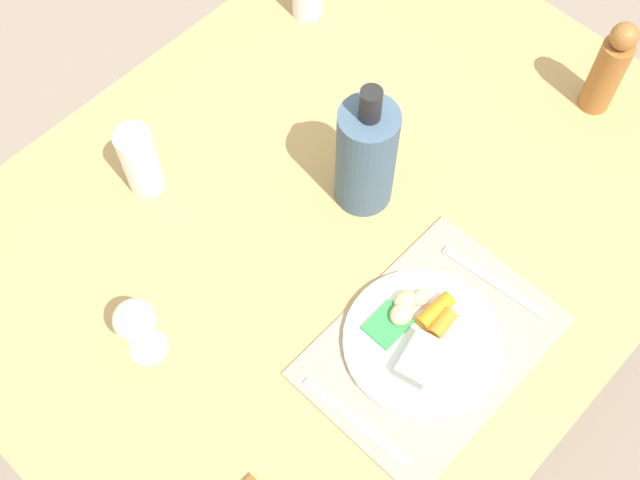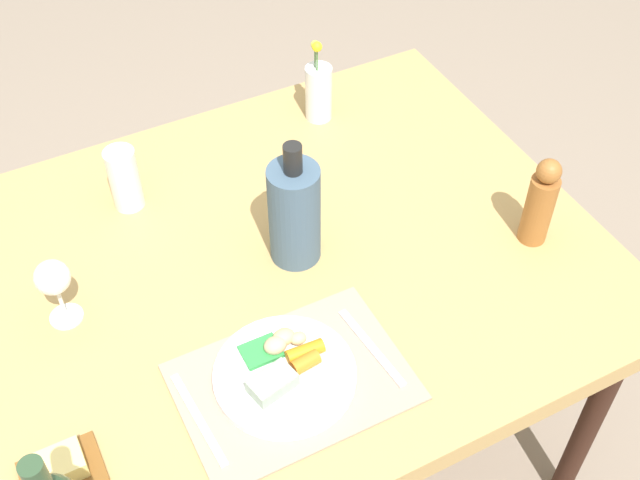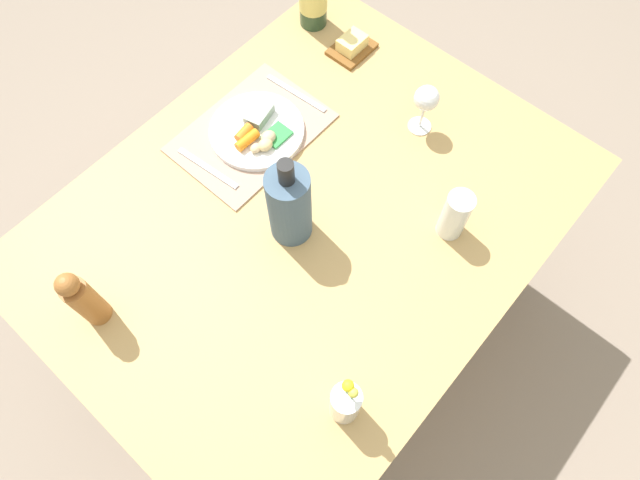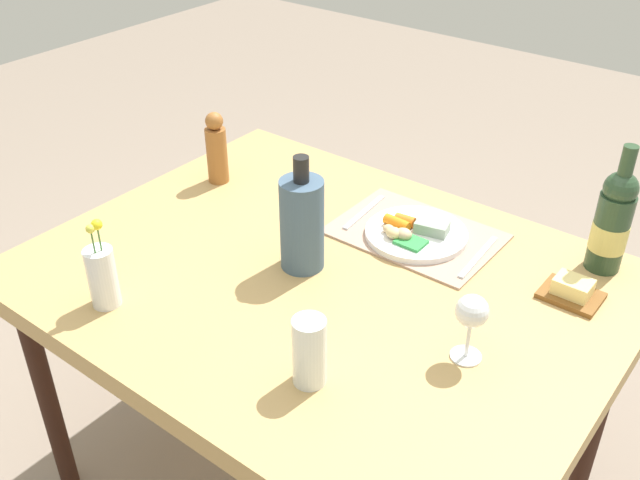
{
  "view_description": "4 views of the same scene",
  "coord_description": "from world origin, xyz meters",
  "px_view_note": "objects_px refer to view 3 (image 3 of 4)",
  "views": [
    {
      "loc": [
        -0.54,
        -0.47,
        1.98
      ],
      "look_at": [
        -0.08,
        -0.02,
        0.79
      ],
      "focal_mm": 44.81,
      "sensor_mm": 36.0,
      "label": 1
    },
    {
      "loc": [
        -0.41,
        -1.01,
        1.97
      ],
      "look_at": [
        0.08,
        -0.06,
        0.84
      ],
      "focal_mm": 45.38,
      "sensor_mm": 36.0,
      "label": 2
    },
    {
      "loc": [
        0.48,
        0.46,
        1.97
      ],
      "look_at": [
        0.05,
        0.09,
        0.79
      ],
      "focal_mm": 30.9,
      "sensor_mm": 36.0,
      "label": 3
    },
    {
      "loc": [
        -0.84,
        1.09,
        1.73
      ],
      "look_at": [
        0.01,
        -0.0,
        0.84
      ],
      "focal_mm": 40.67,
      "sensor_mm": 36.0,
      "label": 4
    }
  ],
  "objects_px": {
    "cooler_bottle": "(288,204)",
    "water_tumbler": "(454,217)",
    "pepper_mill": "(83,299)",
    "knife": "(208,168)",
    "wine_glass": "(426,100)",
    "fork": "(296,93)",
    "flower_vase": "(345,403)",
    "butter_dish": "(352,46)",
    "dining_table": "(308,223)",
    "dinner_plate": "(257,130)"
  },
  "relations": [
    {
      "from": "cooler_bottle",
      "to": "wine_glass",
      "type": "bearing_deg",
      "value": 173.32
    },
    {
      "from": "water_tumbler",
      "to": "butter_dish",
      "type": "bearing_deg",
      "value": -117.84
    },
    {
      "from": "wine_glass",
      "to": "flower_vase",
      "type": "bearing_deg",
      "value": 24.84
    },
    {
      "from": "knife",
      "to": "wine_glass",
      "type": "relative_size",
      "value": 1.33
    },
    {
      "from": "water_tumbler",
      "to": "pepper_mill",
      "type": "distance_m",
      "value": 0.86
    },
    {
      "from": "knife",
      "to": "pepper_mill",
      "type": "height_order",
      "value": "pepper_mill"
    },
    {
      "from": "cooler_bottle",
      "to": "pepper_mill",
      "type": "distance_m",
      "value": 0.49
    },
    {
      "from": "fork",
      "to": "knife",
      "type": "relative_size",
      "value": 1.03
    },
    {
      "from": "dining_table",
      "to": "knife",
      "type": "xyz_separation_m",
      "value": [
        0.08,
        -0.28,
        0.07
      ]
    },
    {
      "from": "wine_glass",
      "to": "dining_table",
      "type": "bearing_deg",
      "value": -7.28
    },
    {
      "from": "dinner_plate",
      "to": "knife",
      "type": "xyz_separation_m",
      "value": [
        0.17,
        -0.02,
        -0.01
      ]
    },
    {
      "from": "fork",
      "to": "flower_vase",
      "type": "distance_m",
      "value": 0.87
    },
    {
      "from": "cooler_bottle",
      "to": "wine_glass",
      "type": "xyz_separation_m",
      "value": [
        -0.46,
        0.05,
        -0.01
      ]
    },
    {
      "from": "flower_vase",
      "to": "cooler_bottle",
      "type": "bearing_deg",
      "value": -122.9
    },
    {
      "from": "dining_table",
      "to": "wine_glass",
      "type": "bearing_deg",
      "value": 172.72
    },
    {
      "from": "knife",
      "to": "dinner_plate",
      "type": "bearing_deg",
      "value": 168.25
    },
    {
      "from": "knife",
      "to": "flower_vase",
      "type": "bearing_deg",
      "value": 65.67
    },
    {
      "from": "pepper_mill",
      "to": "wine_glass",
      "type": "height_order",
      "value": "pepper_mill"
    },
    {
      "from": "fork",
      "to": "flower_vase",
      "type": "xyz_separation_m",
      "value": [
        0.57,
        0.65,
        0.07
      ]
    },
    {
      "from": "dining_table",
      "to": "wine_glass",
      "type": "distance_m",
      "value": 0.44
    },
    {
      "from": "butter_dish",
      "to": "pepper_mill",
      "type": "xyz_separation_m",
      "value": [
        1.01,
        0.08,
        0.08
      ]
    },
    {
      "from": "knife",
      "to": "wine_glass",
      "type": "xyz_separation_m",
      "value": [
        -0.48,
        0.33,
        0.1
      ]
    },
    {
      "from": "dining_table",
      "to": "dinner_plate",
      "type": "distance_m",
      "value": 0.29
    },
    {
      "from": "dining_table",
      "to": "fork",
      "type": "xyz_separation_m",
      "value": [
        -0.26,
        -0.28,
        0.07
      ]
    },
    {
      "from": "flower_vase",
      "to": "knife",
      "type": "bearing_deg",
      "value": -109.16
    },
    {
      "from": "fork",
      "to": "cooler_bottle",
      "type": "relative_size",
      "value": 0.72
    },
    {
      "from": "fork",
      "to": "pepper_mill",
      "type": "relative_size",
      "value": 0.98
    },
    {
      "from": "dinner_plate",
      "to": "knife",
      "type": "bearing_deg",
      "value": -6.58
    },
    {
      "from": "dinner_plate",
      "to": "water_tumbler",
      "type": "relative_size",
      "value": 1.75
    },
    {
      "from": "dining_table",
      "to": "butter_dish",
      "type": "relative_size",
      "value": 10.31
    },
    {
      "from": "fork",
      "to": "water_tumbler",
      "type": "height_order",
      "value": "water_tumbler"
    },
    {
      "from": "knife",
      "to": "dining_table",
      "type": "bearing_deg",
      "value": 100.23
    },
    {
      "from": "wine_glass",
      "to": "pepper_mill",
      "type": "bearing_deg",
      "value": -14.36
    },
    {
      "from": "water_tumbler",
      "to": "flower_vase",
      "type": "xyz_separation_m",
      "value": [
        0.5,
        0.08,
        0.01
      ]
    },
    {
      "from": "dinner_plate",
      "to": "knife",
      "type": "height_order",
      "value": "dinner_plate"
    },
    {
      "from": "knife",
      "to": "fork",
      "type": "bearing_deg",
      "value": 173.93
    },
    {
      "from": "flower_vase",
      "to": "water_tumbler",
      "type": "bearing_deg",
      "value": -170.54
    },
    {
      "from": "cooler_bottle",
      "to": "pepper_mill",
      "type": "xyz_separation_m",
      "value": [
        0.46,
        -0.18,
        -0.02
      ]
    },
    {
      "from": "pepper_mill",
      "to": "knife",
      "type": "bearing_deg",
      "value": -167.53
    },
    {
      "from": "dining_table",
      "to": "water_tumbler",
      "type": "xyz_separation_m",
      "value": [
        -0.2,
        0.3,
        0.12
      ]
    },
    {
      "from": "dinner_plate",
      "to": "butter_dish",
      "type": "distance_m",
      "value": 0.4
    },
    {
      "from": "dining_table",
      "to": "knife",
      "type": "bearing_deg",
      "value": -74.6
    },
    {
      "from": "fork",
      "to": "wine_glass",
      "type": "height_order",
      "value": "wine_glass"
    },
    {
      "from": "cooler_bottle",
      "to": "water_tumbler",
      "type": "bearing_deg",
      "value": 130.65
    },
    {
      "from": "pepper_mill",
      "to": "flower_vase",
      "type": "bearing_deg",
      "value": 110.45
    },
    {
      "from": "fork",
      "to": "knife",
      "type": "distance_m",
      "value": 0.34
    },
    {
      "from": "fork",
      "to": "butter_dish",
      "type": "distance_m",
      "value": 0.23
    },
    {
      "from": "dining_table",
      "to": "flower_vase",
      "type": "bearing_deg",
      "value": 51.03
    },
    {
      "from": "fork",
      "to": "pepper_mill",
      "type": "xyz_separation_m",
      "value": [
        0.78,
        0.09,
        0.09
      ]
    },
    {
      "from": "butter_dish",
      "to": "knife",
      "type": "bearing_deg",
      "value": -1.45
    }
  ]
}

